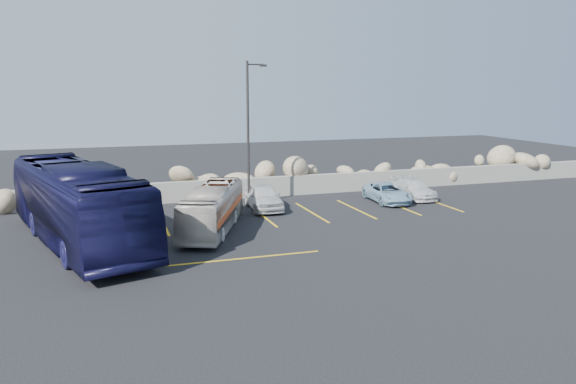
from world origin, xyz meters
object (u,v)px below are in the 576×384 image
object	(u,v)px
car_a	(263,197)
vintage_bus	(213,209)
car_d	(387,193)
car_c	(413,189)
tour_coach	(77,204)
lamppost	(249,130)

from	to	relation	value
car_a	vintage_bus	bearing A→B (deg)	-130.58
car_d	car_a	bearing A→B (deg)	-179.22
car_a	car_d	distance (m)	7.39
car_c	car_d	size ratio (longest dim) A/B	0.98
vintage_bus	car_d	size ratio (longest dim) A/B	1.91
tour_coach	lamppost	bearing A→B (deg)	12.66
car_c	car_a	bearing A→B (deg)	-176.92
vintage_bus	car_a	size ratio (longest dim) A/B	1.86
lamppost	car_d	xyz separation A→B (m)	(7.92, -1.31, -3.75)
tour_coach	car_d	distance (m)	17.19
car_d	car_c	bearing A→B (deg)	19.77
car_a	car_c	bearing A→B (deg)	4.22
lamppost	car_a	distance (m)	3.76
tour_coach	car_a	size ratio (longest dim) A/B	3.10
car_c	tour_coach	bearing A→B (deg)	-165.36
vintage_bus	car_a	xyz separation A→B (m)	(3.52, 3.67, -0.36)
tour_coach	car_d	xyz separation A→B (m)	(16.76, 3.61, -1.19)
lamppost	tour_coach	xyz separation A→B (m)	(-8.85, -4.92, -2.56)
vintage_bus	car_c	world-z (taller)	vintage_bus
car_c	car_d	bearing A→B (deg)	-162.19
car_c	car_d	distance (m)	2.16
car_a	car_c	world-z (taller)	car_a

